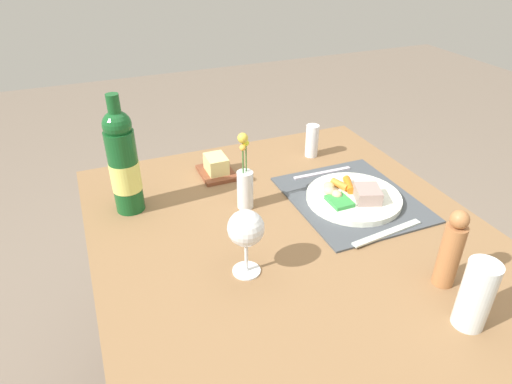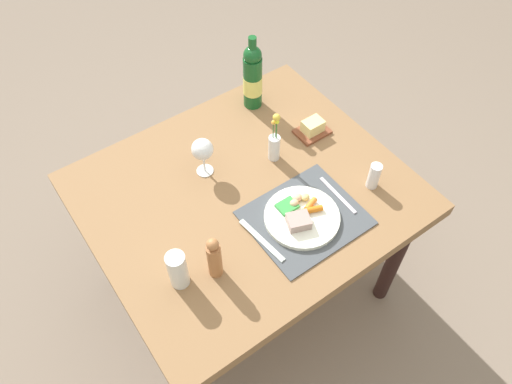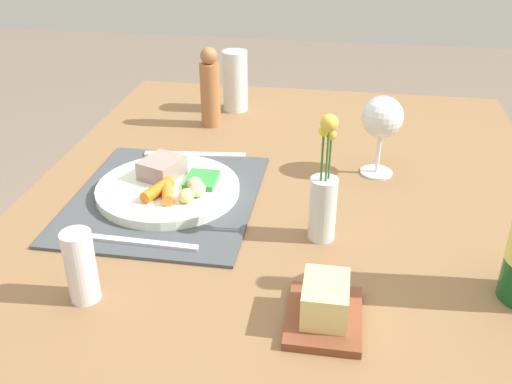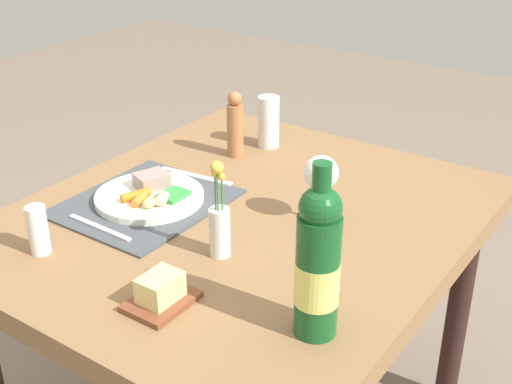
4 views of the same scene
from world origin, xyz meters
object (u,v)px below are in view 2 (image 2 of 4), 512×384
Objects in this scene: dinner_plate at (301,216)px; pepper_mill at (214,258)px; water_tumbler at (178,271)px; fork at (262,240)px; salt_shaker at (374,176)px; dining_table at (246,203)px; wine_bottle at (253,77)px; wine_glass at (202,150)px; flower_vase at (274,144)px; butter_dish at (313,128)px; knife at (338,195)px.

pepper_mill reaches higher than dinner_plate.
fork is at bearing -5.61° from water_tumbler.
salt_shaker is (0.47, -0.04, 0.05)m from fork.
fork is 0.20m from pepper_mill.
pepper_mill is at bearing -140.85° from dining_table.
pepper_mill is at bearing 177.43° from salt_shaker.
dining_table is 0.51m from wine_bottle.
wine_glass is at bearing 62.95° from pepper_mill.
water_tumbler is at bearing -155.74° from flower_vase.
salt_shaker reaches higher than butter_dish.
wine_glass reaches higher than knife.
wine_glass is (0.31, 0.35, 0.05)m from water_tumbler.
salt_shaker reaches higher than knife.
salt_shaker is at bearing -80.71° from wine_bottle.
pepper_mill is at bearing -179.62° from dinner_plate.
dining_table is at bearing 61.98° from fork.
flower_vase is 0.38m from salt_shaker.
water_tumbler is at bearing 175.02° from salt_shaker.
salt_shaker is at bearing -4.98° from water_tumbler.
knife is at bearing -40.71° from dining_table.
salt_shaker is 0.66m from pepper_mill.
flower_vase is (0.26, 0.28, 0.06)m from fork.
wine_bottle is at bearing 70.57° from dinner_plate.
pepper_mill reaches higher than salt_shaker.
wine_bottle reaches higher than fork.
fork is 0.55m from butter_dish.
dinner_plate is at bearing -67.74° from wine_glass.
fork is 1.14× the size of pepper_mill.
pepper_mill is (-0.27, -0.22, 0.17)m from dining_table.
knife is (0.34, -0.00, 0.00)m from fork.
butter_dish is (0.09, -0.28, -0.12)m from wine_bottle.
dining_table is 0.41m from butter_dish.
wine_glass is at bearing 159.45° from flower_vase.
wine_bottle is at bearing 99.29° from salt_shaker.
dinner_plate reaches higher than fork.
water_tumbler is at bearing -154.37° from dining_table.
dinner_plate is (0.08, -0.22, 0.10)m from dining_table.
dinner_plate is 0.31m from flower_vase.
pepper_mill is at bearing -18.72° from water_tumbler.
dining_table is 0.45m from water_tumbler.
dinner_plate is 0.81× the size of wine_bottle.
water_tumbler is (-0.77, 0.07, 0.01)m from salt_shaker.
wine_glass is (-0.25, 0.09, 0.04)m from flower_vase.
wine_bottle is at bearing 51.74° from dining_table.
pepper_mill is 1.44× the size of butter_dish.
dining_table is 0.34m from knife.
flower_vase is (0.10, 0.29, 0.05)m from dinner_plate.
wine_bottle is at bearing 46.33° from pepper_mill.
dinner_plate is 0.42m from wine_glass.
butter_dish is (-0.01, 0.34, -0.03)m from salt_shaker.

